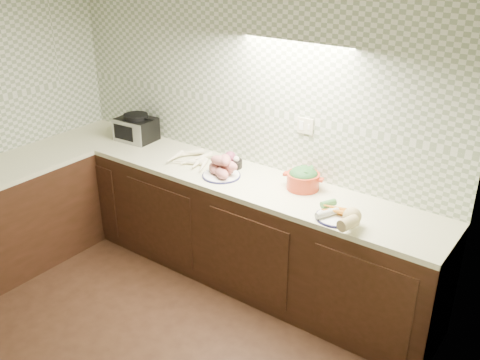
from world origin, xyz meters
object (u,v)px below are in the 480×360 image
Objects in this scene: toaster_oven at (136,128)px; dutch_oven at (303,178)px; veg_plate at (343,215)px; parsnip_pile at (199,157)px; sweet_potato_plate at (222,168)px; onion_bowl at (232,161)px.

dutch_oven is at bearing -3.81° from toaster_oven.
veg_plate is at bearing -11.02° from toaster_oven.
toaster_oven is 1.16× the size of dutch_oven.
veg_plate is (2.21, -0.27, -0.07)m from toaster_oven.
parsnip_pile is at bearing 171.11° from dutch_oven.
sweet_potato_plate is 0.79× the size of veg_plate.
parsnip_pile is 1.44m from veg_plate.
parsnip_pile is at bearing -167.87° from onion_bowl.
onion_bowl reaches higher than parsnip_pile.
toaster_oven reaches higher than sweet_potato_plate.
veg_plate is (1.13, -0.28, -0.00)m from onion_bowl.
dutch_oven reaches higher than parsnip_pile.
sweet_potato_plate is (1.13, -0.17, -0.04)m from toaster_oven.
toaster_oven is at bearing 171.39° from sweet_potato_plate.
parsnip_pile is 1.24× the size of dutch_oven.
toaster_oven is at bearing 173.03° from veg_plate.
toaster_oven is at bearing 176.43° from parsnip_pile.
onion_bowl is 0.67m from dutch_oven.
veg_plate is at bearing -5.25° from sweet_potato_plate.
toaster_oven is 0.79m from parsnip_pile.
sweet_potato_plate is 0.19m from onion_bowl.
onion_bowl is at bearing 167.18° from dutch_oven.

